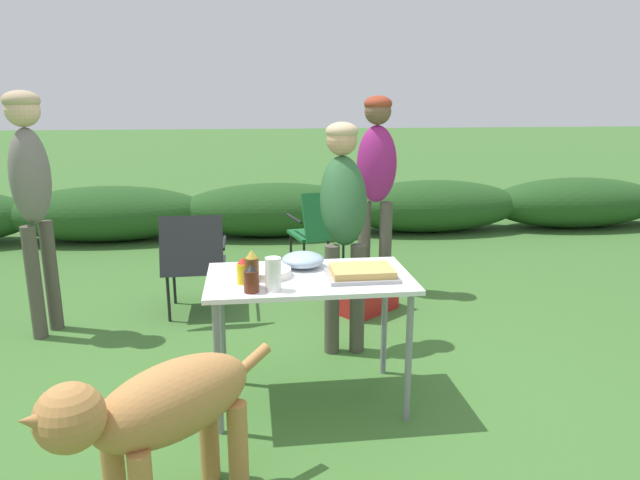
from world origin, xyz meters
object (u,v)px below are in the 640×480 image
at_px(folding_table, 309,289).
at_px(plate_stack, 269,273).
at_px(dog, 160,412).
at_px(camp_chair_green_behind_table, 321,228).
at_px(bbq_sauce_bottle, 251,279).
at_px(standing_person_in_gray_fleece, 343,208).
at_px(food_tray, 362,273).
at_px(cooler_box, 365,290).
at_px(beer_bottle, 252,269).
at_px(mixing_bowl, 303,260).
at_px(standing_person_in_dark_puffer, 376,171).
at_px(paper_cup_stack, 273,274).
at_px(mustard_bottle, 243,271).
at_px(standing_person_in_red_jacket, 31,182).
at_px(camp_chair_near_hedge, 194,259).

distance_m(folding_table, plate_stack, 0.24).
relative_size(dog, camp_chair_green_behind_table, 1.06).
height_order(bbq_sauce_bottle, standing_person_in_gray_fleece, standing_person_in_gray_fleece).
bearing_deg(food_tray, cooler_box, 77.28).
height_order(plate_stack, beer_bottle, beer_bottle).
distance_m(beer_bottle, standing_person_in_gray_fleece, 1.07).
bearing_deg(camp_chair_green_behind_table, bbq_sauce_bottle, -118.37).
bearing_deg(mixing_bowl, cooler_box, 62.59).
bearing_deg(standing_person_in_gray_fleece, standing_person_in_dark_puffer, 68.99).
relative_size(camp_chair_green_behind_table, cooler_box, 1.44).
relative_size(food_tray, beer_bottle, 1.89).
relative_size(mixing_bowl, paper_cup_stack, 1.42).
bearing_deg(paper_cup_stack, dog, -124.75).
height_order(folding_table, food_tray, food_tray).
height_order(folding_table, cooler_box, folding_table).
relative_size(plate_stack, mustard_bottle, 1.73).
bearing_deg(dog, bbq_sauce_bottle, -69.78).
height_order(plate_stack, cooler_box, plate_stack).
distance_m(mixing_bowl, camp_chair_green_behind_table, 2.22).
relative_size(mixing_bowl, bbq_sauce_bottle, 1.70).
distance_m(plate_stack, dog, 1.05).
bearing_deg(camp_chair_green_behind_table, food_tray, -105.67).
xyz_separation_m(bbq_sauce_bottle, standing_person_in_dark_puffer, (1.08, 2.04, 0.27)).
bearing_deg(standing_person_in_red_jacket, dog, -130.02).
bearing_deg(mustard_bottle, standing_person_in_red_jacket, 138.53).
xyz_separation_m(mustard_bottle, standing_person_in_gray_fleece, (0.66, 0.81, 0.17)).
height_order(food_tray, cooler_box, food_tray).
relative_size(paper_cup_stack, mustard_bottle, 1.22).
bearing_deg(bbq_sauce_bottle, standing_person_in_red_jacket, 136.29).
bearing_deg(food_tray, folding_table, 167.88).
bearing_deg(standing_person_in_red_jacket, standing_person_in_dark_puffer, -54.58).
distance_m(mixing_bowl, standing_person_in_red_jacket, 2.08).
bearing_deg(mustard_bottle, paper_cup_stack, -40.37).
bearing_deg(camp_chair_green_behind_table, camp_chair_near_hedge, -153.46).
distance_m(food_tray, mustard_bottle, 0.63).
bearing_deg(beer_bottle, mixing_bowl, 47.79).
distance_m(standing_person_in_gray_fleece, standing_person_in_dark_puffer, 1.19).
xyz_separation_m(bbq_sauce_bottle, camp_chair_near_hedge, (-0.43, 1.63, -0.34)).
relative_size(bbq_sauce_bottle, standing_person_in_dark_puffer, 0.08).
xyz_separation_m(paper_cup_stack, beer_bottle, (-0.10, 0.06, 0.01)).
distance_m(folding_table, standing_person_in_red_jacket, 2.20).
relative_size(standing_person_in_gray_fleece, camp_chair_green_behind_table, 1.83).
height_order(food_tray, dog, food_tray).
bearing_deg(standing_person_in_red_jacket, camp_chair_green_behind_table, -40.31).
height_order(paper_cup_stack, bbq_sauce_bottle, paper_cup_stack).
distance_m(folding_table, camp_chair_green_behind_table, 2.37).
height_order(paper_cup_stack, standing_person_in_dark_puffer, standing_person_in_dark_puffer).
bearing_deg(mixing_bowl, mustard_bottle, -142.95).
relative_size(standing_person_in_gray_fleece, standing_person_in_red_jacket, 0.88).
distance_m(paper_cup_stack, cooler_box, 1.87).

